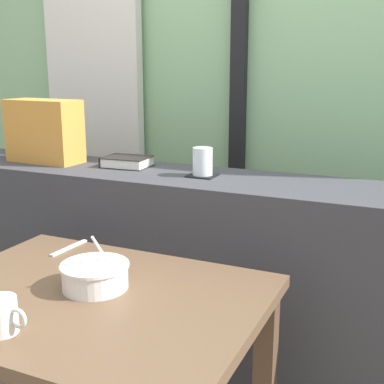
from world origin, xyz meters
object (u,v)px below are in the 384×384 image
at_px(breakfast_table, 91,335).
at_px(fork_utensil, 69,248).
at_px(coaster_square, 202,175).
at_px(juice_glass, 202,163).
at_px(soup_bowl, 95,276).
at_px(throw_pillow, 44,131).
at_px(ceramic_mug, 2,316).
at_px(closed_book, 127,162).

relative_size(breakfast_table, fork_utensil, 5.38).
relative_size(coaster_square, fork_utensil, 0.59).
xyz_separation_m(juice_glass, soup_bowl, (-0.05, -0.62, -0.21)).
distance_m(breakfast_table, juice_glass, 0.76).
distance_m(throw_pillow, ceramic_mug, 1.14).
height_order(throw_pillow, ceramic_mug, throw_pillow).
xyz_separation_m(coaster_square, ceramic_mug, (-0.10, -0.91, -0.16)).
relative_size(soup_bowl, ceramic_mug, 1.67).
height_order(coaster_square, juice_glass, juice_glass).
bearing_deg(juice_glass, throw_pillow, -179.77).
relative_size(soup_bowl, fork_utensil, 1.11).
relative_size(breakfast_table, closed_book, 4.83).
bearing_deg(juice_glass, breakfast_table, -93.68).
xyz_separation_m(breakfast_table, juice_glass, (0.04, 0.67, 0.37)).
relative_size(breakfast_table, juice_glass, 9.03).
xyz_separation_m(closed_book, throw_pillow, (-0.37, -0.05, 0.11)).
bearing_deg(juice_glass, soup_bowl, -94.90).
bearing_deg(juice_glass, coaster_square, 0.00).
distance_m(closed_book, fork_utensil, 0.49).
relative_size(breakfast_table, ceramic_mug, 8.09).
height_order(breakfast_table, fork_utensil, fork_utensil).
distance_m(juice_glass, ceramic_mug, 0.94).
bearing_deg(breakfast_table, coaster_square, 86.32).
xyz_separation_m(juice_glass, ceramic_mug, (-0.10, -0.91, -0.21)).
bearing_deg(coaster_square, ceramic_mug, -96.53).
height_order(coaster_square, throw_pillow, throw_pillow).
relative_size(breakfast_table, coaster_square, 9.14).
height_order(breakfast_table, coaster_square, coaster_square).
xyz_separation_m(coaster_square, soup_bowl, (-0.05, -0.62, -0.17)).
bearing_deg(soup_bowl, fork_utensil, 139.40).
xyz_separation_m(soup_bowl, fork_utensil, (-0.26, 0.22, -0.03)).
distance_m(breakfast_table, fork_utensil, 0.40).
height_order(juice_glass, closed_book, juice_glass).
bearing_deg(soup_bowl, coaster_square, 85.10).
height_order(coaster_square, closed_book, closed_book).
bearing_deg(closed_book, soup_bowl, -65.85).
bearing_deg(fork_utensil, coaster_square, 55.17).
relative_size(juice_glass, throw_pillow, 0.32).
distance_m(throw_pillow, fork_utensil, 0.65).
bearing_deg(coaster_square, soup_bowl, -94.90).
distance_m(breakfast_table, ceramic_mug, 0.30).
distance_m(coaster_square, closed_book, 0.35).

